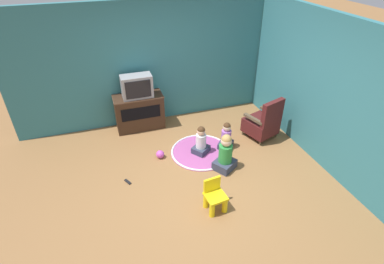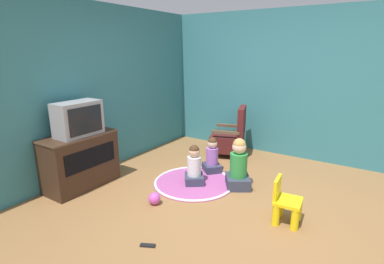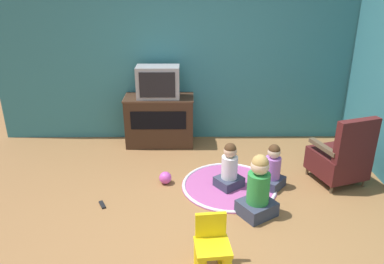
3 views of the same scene
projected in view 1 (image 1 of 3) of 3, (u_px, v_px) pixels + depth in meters
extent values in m
plane|color=olive|center=(195.00, 180.00, 5.10)|extent=(30.00, 30.00, 0.00)
cube|color=teal|center=(145.00, 65.00, 6.14)|extent=(5.40, 0.12, 2.54)
cube|color=teal|center=(340.00, 102.00, 4.78)|extent=(0.12, 5.34, 2.54)
cube|color=#382316|center=(139.00, 112.00, 6.32)|extent=(0.99, 0.45, 0.75)
cube|color=#503626|center=(138.00, 96.00, 6.12)|extent=(1.01, 0.46, 0.02)
cube|color=black|center=(141.00, 113.00, 6.08)|extent=(0.79, 0.01, 0.27)
cube|color=#939399|center=(137.00, 86.00, 5.96)|extent=(0.61, 0.31, 0.46)
cube|color=black|center=(138.00, 90.00, 5.83)|extent=(0.50, 0.02, 0.36)
cylinder|color=brown|center=(258.00, 125.00, 6.48)|extent=(0.04, 0.04, 0.10)
cylinder|color=brown|center=(243.00, 132.00, 6.24)|extent=(0.04, 0.04, 0.10)
cylinder|color=brown|center=(276.00, 135.00, 6.16)|extent=(0.04, 0.04, 0.10)
cylinder|color=brown|center=(260.00, 143.00, 5.92)|extent=(0.04, 0.04, 0.10)
cube|color=#4C1919|center=(260.00, 126.00, 6.09)|extent=(0.71, 0.71, 0.29)
cube|color=#4C1919|center=(273.00, 113.00, 5.71)|extent=(0.53, 0.26, 0.51)
cube|color=brown|center=(270.00, 112.00, 6.08)|extent=(0.22, 0.48, 0.05)
cube|color=brown|center=(253.00, 119.00, 5.84)|extent=(0.22, 0.48, 0.05)
cylinder|color=yellow|center=(212.00, 209.00, 4.37)|extent=(0.08, 0.08, 0.28)
cylinder|color=yellow|center=(225.00, 205.00, 4.45)|extent=(0.08, 0.08, 0.28)
cylinder|color=yellow|center=(206.00, 200.00, 4.52)|extent=(0.08, 0.08, 0.28)
cylinder|color=yellow|center=(218.00, 196.00, 4.60)|extent=(0.08, 0.08, 0.28)
cube|color=yellow|center=(216.00, 197.00, 4.42)|extent=(0.33, 0.31, 0.04)
cube|color=yellow|center=(212.00, 184.00, 4.44)|extent=(0.27, 0.06, 0.24)
cylinder|color=#A54C8C|center=(201.00, 152.00, 5.76)|extent=(1.16, 1.16, 0.01)
torus|color=silver|center=(201.00, 151.00, 5.75)|extent=(1.15, 1.15, 0.04)
cube|color=#33384C|center=(225.00, 165.00, 5.32)|extent=(0.47, 0.46, 0.16)
cylinder|color=#2D8C3F|center=(225.00, 153.00, 5.18)|extent=(0.24, 0.24, 0.34)
sphere|color=beige|center=(226.00, 141.00, 5.04)|extent=(0.19, 0.19, 0.19)
sphere|color=tan|center=(226.00, 139.00, 5.02)|extent=(0.18, 0.18, 0.18)
cube|color=#33384C|center=(201.00, 150.00, 5.72)|extent=(0.39, 0.38, 0.13)
cylinder|color=silver|center=(201.00, 141.00, 5.60)|extent=(0.19, 0.19, 0.28)
sphere|color=#D8AD8C|center=(201.00, 131.00, 5.49)|extent=(0.16, 0.16, 0.16)
sphere|color=#472D19|center=(201.00, 130.00, 5.47)|extent=(0.14, 0.14, 0.14)
cube|color=#33384C|center=(226.00, 145.00, 5.85)|extent=(0.38, 0.38, 0.13)
cylinder|color=#A566BF|center=(226.00, 136.00, 5.74)|extent=(0.19, 0.19, 0.27)
sphere|color=beige|center=(227.00, 127.00, 5.63)|extent=(0.15, 0.15, 0.15)
sphere|color=#472D19|center=(227.00, 126.00, 5.62)|extent=(0.14, 0.14, 0.14)
sphere|color=#CC4CB2|center=(160.00, 154.00, 5.57)|extent=(0.15, 0.15, 0.15)
cube|color=black|center=(128.00, 182.00, 5.05)|extent=(0.11, 0.15, 0.02)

